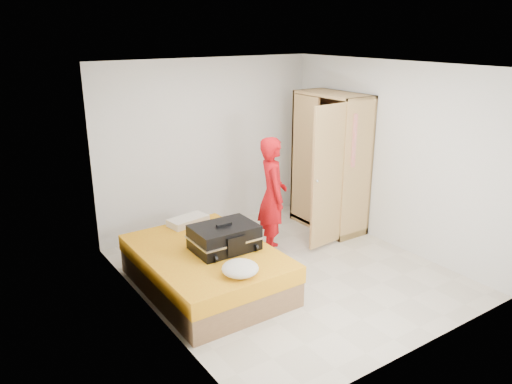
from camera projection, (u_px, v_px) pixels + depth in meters
room at (289, 176)px, 6.04m from camera, size 4.00×4.02×2.60m
bed at (206, 269)px, 5.99m from camera, size 1.42×2.02×0.50m
wardrobe at (330, 166)px, 7.58m from camera, size 1.17×1.24×2.10m
person at (273, 196)px, 6.82m from camera, size 0.60×0.70×1.64m
suitcase at (224, 237)px, 5.89m from camera, size 0.77×0.58×0.33m
round_cushion at (240, 268)px, 5.29m from camera, size 0.40×0.40×0.15m
pillow at (188, 221)px, 6.67m from camera, size 0.57×0.36×0.10m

